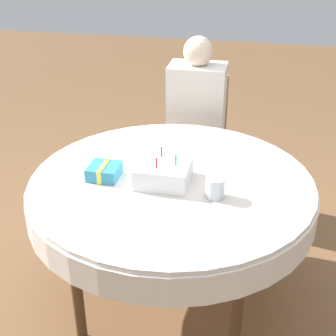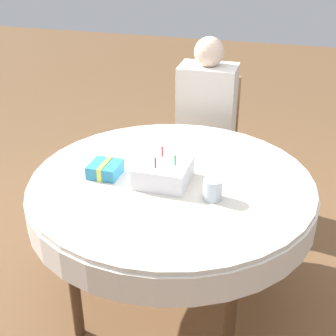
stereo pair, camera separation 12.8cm
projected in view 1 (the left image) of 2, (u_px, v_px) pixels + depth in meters
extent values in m
plane|color=brown|center=(171.00, 297.00, 2.46)|extent=(12.00, 12.00, 0.00)
cylinder|color=silver|center=(171.00, 180.00, 2.13)|extent=(1.29, 1.29, 0.02)
cylinder|color=silver|center=(171.00, 194.00, 2.16)|extent=(1.31, 1.31, 0.13)
cylinder|color=#4C331E|center=(76.00, 281.00, 2.06)|extent=(0.05, 0.05, 0.70)
cylinder|color=#4C331E|center=(237.00, 306.00, 1.92)|extent=(0.05, 0.05, 0.70)
cylinder|color=#4C331E|center=(124.00, 199.00, 2.67)|extent=(0.05, 0.05, 0.70)
cylinder|color=#4C331E|center=(249.00, 213.00, 2.54)|extent=(0.05, 0.05, 0.70)
cube|color=#A37A4C|center=(195.00, 147.00, 3.07)|extent=(0.41, 0.41, 0.04)
cube|color=#A37A4C|center=(200.00, 105.00, 3.12)|extent=(0.36, 0.04, 0.42)
cylinder|color=#A37A4C|center=(164.00, 188.00, 3.05)|extent=(0.04, 0.04, 0.42)
cylinder|color=#A37A4C|center=(218.00, 193.00, 2.99)|extent=(0.04, 0.04, 0.42)
cylinder|color=#A37A4C|center=(174.00, 164.00, 3.36)|extent=(0.04, 0.04, 0.42)
cylinder|color=#A37A4C|center=(222.00, 168.00, 3.30)|extent=(0.04, 0.04, 0.42)
cylinder|color=beige|center=(178.00, 186.00, 3.03)|extent=(0.09, 0.09, 0.46)
cylinder|color=beige|center=(204.00, 189.00, 3.00)|extent=(0.09, 0.09, 0.46)
cube|color=silver|center=(197.00, 106.00, 2.94)|extent=(0.35, 0.25, 0.53)
sphere|color=beige|center=(198.00, 51.00, 2.77)|extent=(0.18, 0.18, 0.18)
cube|color=white|center=(164.00, 172.00, 2.08)|extent=(0.23, 0.23, 0.10)
cylinder|color=green|center=(176.00, 160.00, 2.02)|extent=(0.01, 0.01, 0.05)
cylinder|color=red|center=(162.00, 152.00, 2.10)|extent=(0.01, 0.01, 0.05)
cylinder|color=red|center=(156.00, 163.00, 2.00)|extent=(0.01, 0.01, 0.05)
cylinder|color=silver|center=(215.00, 188.00, 1.96)|extent=(0.08, 0.08, 0.09)
cube|color=teal|center=(104.00, 171.00, 2.12)|extent=(0.14, 0.14, 0.06)
cube|color=#EAE54C|center=(104.00, 171.00, 2.12)|extent=(0.02, 0.14, 0.07)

